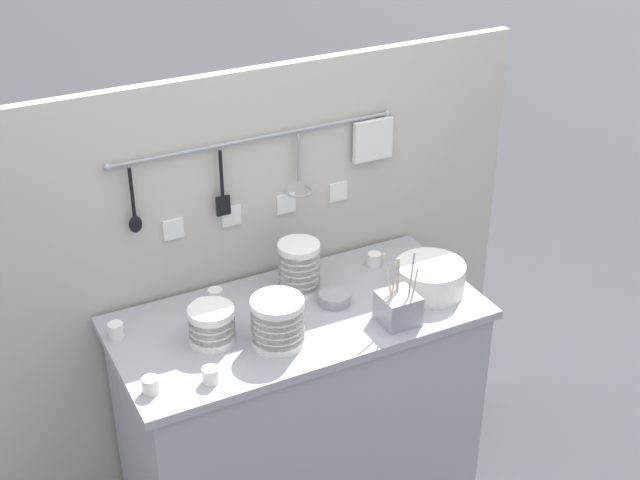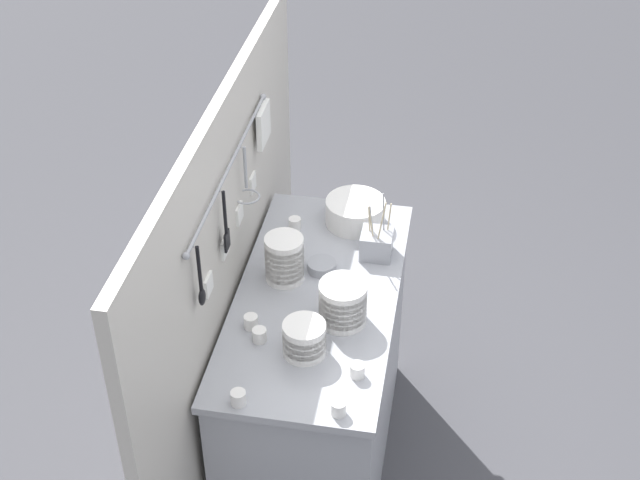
# 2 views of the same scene
# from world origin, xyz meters

# --- Properties ---
(ground_plane) EXTENTS (20.00, 20.00, 0.00)m
(ground_plane) POSITION_xyz_m (0.00, 0.00, 0.00)
(ground_plane) COLOR #424247
(counter) EXTENTS (1.24, 0.59, 0.92)m
(counter) POSITION_xyz_m (0.00, 0.00, 0.46)
(counter) COLOR #9EA0A8
(counter) RESTS_ON ground
(back_wall) EXTENTS (2.04, 0.11, 1.67)m
(back_wall) POSITION_xyz_m (0.00, 0.33, 0.84)
(back_wall) COLOR #BCB7AD
(back_wall) RESTS_ON ground
(bowl_stack_back_corner) EXTENTS (0.15, 0.15, 0.12)m
(bowl_stack_back_corner) POSITION_xyz_m (-0.31, -0.01, 0.98)
(bowl_stack_back_corner) COLOR white
(bowl_stack_back_corner) RESTS_ON counter
(bowl_stack_nested_right) EXTENTS (0.15, 0.15, 0.18)m
(bowl_stack_nested_right) POSITION_xyz_m (0.07, 0.13, 1.01)
(bowl_stack_nested_right) COLOR white
(bowl_stack_nested_right) RESTS_ON counter
(bowl_stack_wide_centre) EXTENTS (0.17, 0.17, 0.16)m
(bowl_stack_wide_centre) POSITION_xyz_m (-0.13, -0.11, 1.00)
(bowl_stack_wide_centre) COLOR white
(bowl_stack_wide_centre) RESTS_ON counter
(plate_stack) EXTENTS (0.24, 0.24, 0.10)m
(plate_stack) POSITION_xyz_m (0.47, -0.07, 0.97)
(plate_stack) COLOR white
(plate_stack) RESTS_ON counter
(steel_mixing_bowl) EXTENTS (0.11, 0.11, 0.04)m
(steel_mixing_bowl) POSITION_xyz_m (0.14, 0.01, 0.94)
(steel_mixing_bowl) COLOR #93969E
(steel_mixing_bowl) RESTS_ON counter
(cutlery_caddy) EXTENTS (0.12, 0.12, 0.26)m
(cutlery_caddy) POSITION_xyz_m (0.27, -0.18, 0.97)
(cutlery_caddy) COLOR #93969E
(cutlery_caddy) RESTS_ON counter
(cup_centre) EXTENTS (0.05, 0.05, 0.05)m
(cup_centre) POSITION_xyz_m (-0.39, -0.20, 0.94)
(cup_centre) COLOR white
(cup_centre) RESTS_ON counter
(cup_edge_near) EXTENTS (0.05, 0.05, 0.05)m
(cup_edge_near) POSITION_xyz_m (0.38, 0.16, 0.94)
(cup_edge_near) COLOR white
(cup_edge_near) RESTS_ON counter
(cup_by_caddy) EXTENTS (0.05, 0.05, 0.05)m
(cup_by_caddy) POSITION_xyz_m (-0.56, -0.17, 0.94)
(cup_by_caddy) COLOR white
(cup_by_caddy) RESTS_ON counter
(cup_front_left) EXTENTS (0.05, 0.05, 0.05)m
(cup_front_left) POSITION_xyz_m (-0.28, 0.15, 0.94)
(cup_front_left) COLOR white
(cup_front_left) RESTS_ON counter
(cup_back_right) EXTENTS (0.05, 0.05, 0.05)m
(cup_back_right) POSITION_xyz_m (-0.22, 0.20, 0.94)
(cup_back_right) COLOR white
(cup_back_right) RESTS_ON counter
(cup_front_right) EXTENTS (0.05, 0.05, 0.05)m
(cup_front_right) POSITION_xyz_m (-0.57, 0.15, 0.94)
(cup_front_right) COLOR white
(cup_front_right) RESTS_ON counter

